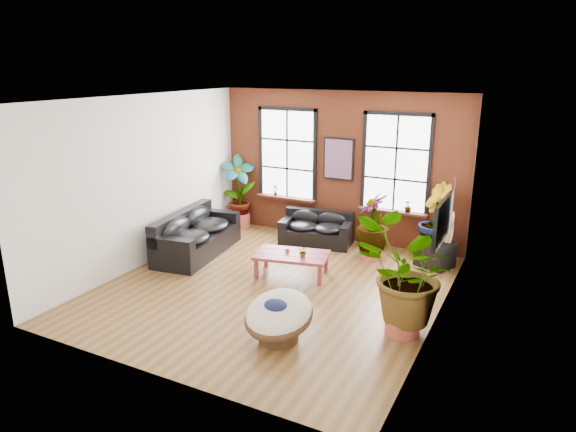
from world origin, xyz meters
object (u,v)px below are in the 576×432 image
(papasan_chair, at_px, (278,316))
(sofa_back, at_px, (317,229))
(sofa_left, at_px, (195,235))
(coffee_table, at_px, (292,256))

(papasan_chair, bearing_deg, sofa_back, 112.68)
(sofa_back, distance_m, papasan_chair, 4.51)
(sofa_back, xyz_separation_m, sofa_left, (-2.13, -1.85, 0.09))
(coffee_table, height_order, papasan_chair, papasan_chair)
(sofa_left, relative_size, coffee_table, 1.58)
(sofa_left, distance_m, papasan_chair, 4.22)
(sofa_back, distance_m, coffee_table, 2.02)
(sofa_left, height_order, coffee_table, sofa_left)
(sofa_back, bearing_deg, papasan_chair, -82.45)
(sofa_back, xyz_separation_m, coffee_table, (0.34, -1.99, 0.07))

